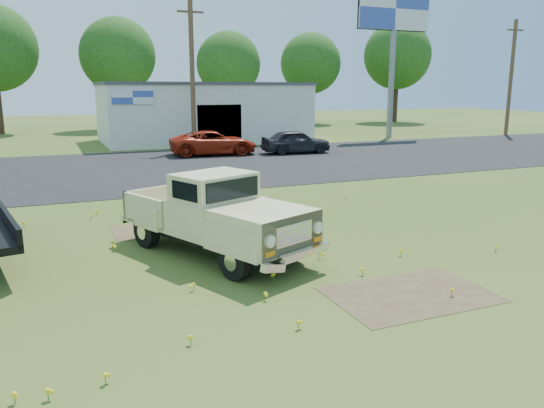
{
  "coord_description": "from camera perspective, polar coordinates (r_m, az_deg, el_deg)",
  "views": [
    {
      "loc": [
        -4.49,
        -10.53,
        3.76
      ],
      "look_at": [
        0.4,
        1.0,
        1.02
      ],
      "focal_mm": 35.0,
      "sensor_mm": 36.0,
      "label": 1
    }
  ],
  "objects": [
    {
      "name": "ground",
      "position": [
        12.05,
        0.12,
        -5.82
      ],
      "size": [
        140.0,
        140.0,
        0.0
      ],
      "primitive_type": "plane",
      "color": "#3A4F19",
      "rests_on": "ground"
    },
    {
      "name": "asphalt_lot",
      "position": [
        26.19,
        -12.88,
        3.81
      ],
      "size": [
        90.0,
        14.0,
        0.02
      ],
      "primitive_type": "cube",
      "color": "black",
      "rests_on": "ground"
    },
    {
      "name": "dirt_patch_a",
      "position": [
        10.33,
        14.65,
        -9.41
      ],
      "size": [
        3.0,
        2.0,
        0.01
      ],
      "primitive_type": "cube",
      "color": "#4F3A2A",
      "rests_on": "ground"
    },
    {
      "name": "dirt_patch_b",
      "position": [
        14.74,
        -12.48,
        -2.72
      ],
      "size": [
        2.2,
        1.6,
        0.01
      ],
      "primitive_type": "cube",
      "color": "#4F3A2A",
      "rests_on": "ground"
    },
    {
      "name": "commercial_building",
      "position": [
        38.99,
        -7.44,
        9.83
      ],
      "size": [
        14.2,
        8.2,
        4.15
      ],
      "color": "silver",
      "rests_on": "ground"
    },
    {
      "name": "billboard",
      "position": [
        42.63,
        12.96,
        18.51
      ],
      "size": [
        6.1,
        0.45,
        11.05
      ],
      "color": "slate",
      "rests_on": "ground"
    },
    {
      "name": "utility_pole_mid",
      "position": [
        33.63,
        -8.57,
        13.67
      ],
      "size": [
        1.6,
        0.3,
        9.0
      ],
      "color": "#4F3724",
      "rests_on": "ground"
    },
    {
      "name": "utility_pole_east",
      "position": [
        47.41,
        24.31,
        12.33
      ],
      "size": [
        1.6,
        0.3,
        9.0
      ],
      "color": "#4F3724",
      "rests_on": "ground"
    },
    {
      "name": "treeline_d",
      "position": [
        51.52,
        -16.26,
        15.08
      ],
      "size": [
        6.72,
        6.72,
        10.0
      ],
      "color": "#3A261A",
      "rests_on": "ground"
    },
    {
      "name": "treeline_e",
      "position": [
        52.25,
        -4.69,
        14.77
      ],
      "size": [
        6.08,
        6.08,
        9.04
      ],
      "color": "#3A261A",
      "rests_on": "ground"
    },
    {
      "name": "treeline_f",
      "position": [
        58.44,
        4.16,
        14.83
      ],
      "size": [
        6.4,
        6.4,
        9.52
      ],
      "color": "#3A261A",
      "rests_on": "ground"
    },
    {
      "name": "treeline_g",
      "position": [
        62.42,
        13.34,
        15.26
      ],
      "size": [
        7.36,
        7.36,
        10.95
      ],
      "color": "#3A261A",
      "rests_on": "ground"
    },
    {
      "name": "vintage_pickup_truck",
      "position": [
        12.16,
        -6.18,
        -1.05
      ],
      "size": [
        3.91,
        5.63,
        1.91
      ],
      "primitive_type": null,
      "rotation": [
        0.0,
        0.0,
        0.4
      ],
      "color": "beige",
      "rests_on": "ground"
    },
    {
      "name": "red_pickup",
      "position": [
        30.58,
        -6.31,
        6.53
      ],
      "size": [
        5.1,
        2.68,
        1.37
      ],
      "primitive_type": "imported",
      "rotation": [
        0.0,
        0.0,
        1.49
      ],
      "color": "maroon",
      "rests_on": "ground"
    },
    {
      "name": "dark_sedan",
      "position": [
        31.23,
        2.58,
        6.71
      ],
      "size": [
        4.14,
        1.93,
        1.37
      ],
      "primitive_type": "imported",
      "rotation": [
        0.0,
        0.0,
        1.49
      ],
      "color": "black",
      "rests_on": "ground"
    }
  ]
}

